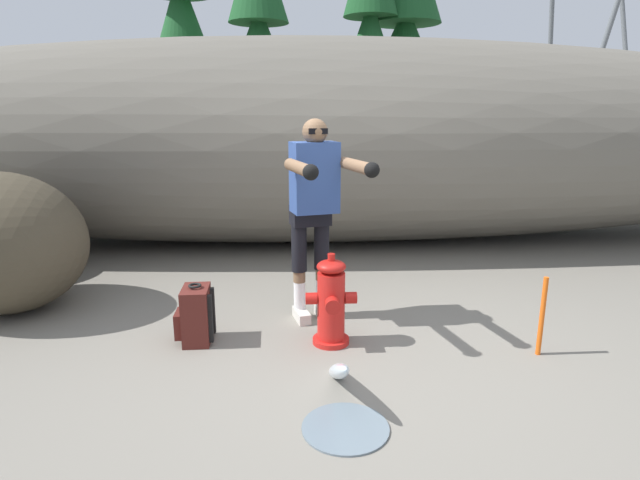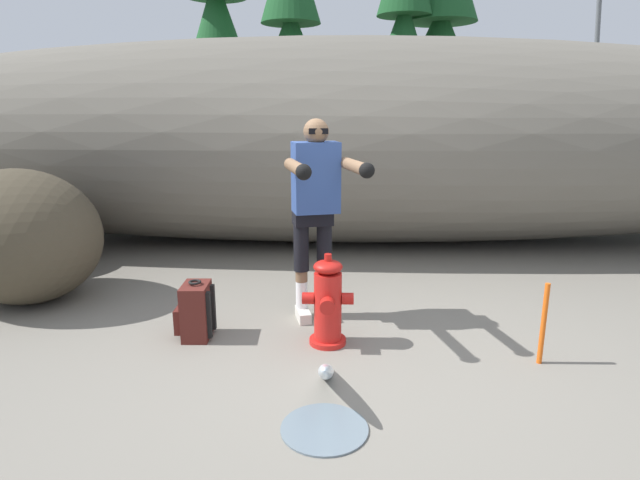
% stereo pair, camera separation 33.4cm
% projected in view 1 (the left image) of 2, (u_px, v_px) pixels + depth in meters
% --- Properties ---
extents(ground_plane, '(56.00, 56.00, 0.04)m').
position_uv_depth(ground_plane, '(351.00, 359.00, 3.75)').
color(ground_plane, slate).
extents(dirt_embankment, '(17.12, 3.20, 2.69)m').
position_uv_depth(dirt_embankment, '(323.00, 142.00, 6.91)').
color(dirt_embankment, '#666056').
rests_on(dirt_embankment, ground_plane).
extents(fire_hydrant, '(0.39, 0.34, 0.72)m').
position_uv_depth(fire_hydrant, '(331.00, 303.00, 3.88)').
color(fire_hydrant, red).
rests_on(fire_hydrant, ground_plane).
extents(hydrant_water_jet, '(0.50, 1.23, 0.63)m').
position_uv_depth(hydrant_water_jet, '(340.00, 382.00, 3.23)').
color(hydrant_water_jet, silver).
rests_on(hydrant_water_jet, ground_plane).
extents(utility_worker, '(0.66, 1.04, 1.70)m').
position_uv_depth(utility_worker, '(314.00, 197.00, 4.12)').
color(utility_worker, beige).
rests_on(utility_worker, ground_plane).
extents(spare_backpack, '(0.30, 0.31, 0.47)m').
position_uv_depth(spare_backpack, '(196.00, 315.00, 3.94)').
color(spare_backpack, '#511E19').
rests_on(spare_backpack, ground_plane).
extents(boulder_large, '(1.95, 1.80, 1.25)m').
position_uv_depth(boulder_large, '(1.00, 243.00, 4.48)').
color(boulder_large, '#41392A').
rests_on(boulder_large, ground_plane).
extents(pine_tree_far_left, '(2.43, 2.43, 7.47)m').
position_uv_depth(pine_tree_far_left, '(181.00, 17.00, 12.66)').
color(pine_tree_far_left, '#47331E').
rests_on(pine_tree_far_left, ground_plane).
extents(pine_tree_left, '(2.16, 2.16, 5.97)m').
position_uv_depth(pine_tree_left, '(259.00, 41.00, 11.87)').
color(pine_tree_left, '#47331E').
rests_on(pine_tree_left, ground_plane).
extents(pine_tree_center, '(2.13, 2.13, 6.59)m').
position_uv_depth(pine_tree_center, '(370.00, 35.00, 12.94)').
color(pine_tree_center, '#47331E').
rests_on(pine_tree_center, ground_plane).
extents(pine_tree_right, '(2.88, 2.88, 6.66)m').
position_uv_depth(pine_tree_right, '(405.00, 42.00, 13.64)').
color(pine_tree_right, '#47331E').
rests_on(pine_tree_right, ground_plane).
extents(survey_stake, '(0.04, 0.04, 0.60)m').
position_uv_depth(survey_stake, '(542.00, 316.00, 3.70)').
color(survey_stake, '#E55914').
rests_on(survey_stake, ground_plane).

